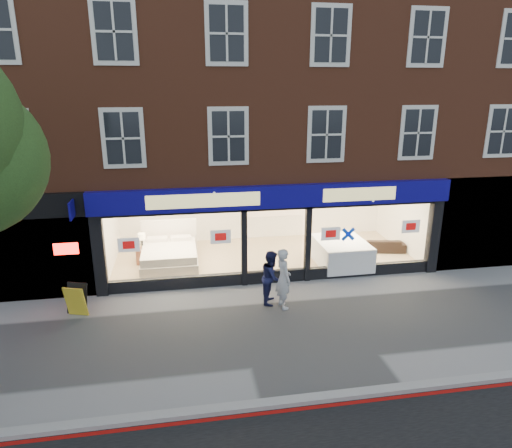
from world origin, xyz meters
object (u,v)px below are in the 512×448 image
object	(u,v)px
pedestrian_grey	(283,278)
pedestrian_blue	(272,277)
sofa	(382,245)
a_board	(76,300)
display_bed	(169,254)
mattress_stack	(341,252)

from	to	relation	value
pedestrian_grey	pedestrian_blue	bearing A→B (deg)	27.00
sofa	pedestrian_blue	distance (m)	6.05
pedestrian_grey	pedestrian_blue	xyz separation A→B (m)	(-0.27, 0.36, -0.09)
pedestrian_grey	a_board	bearing A→B (deg)	75.90
display_bed	pedestrian_grey	bearing A→B (deg)	-47.97
a_board	pedestrian_grey	bearing A→B (deg)	13.67
sofa	a_board	distance (m)	11.07
sofa	pedestrian_blue	world-z (taller)	pedestrian_blue
a_board	pedestrian_grey	xyz separation A→B (m)	(5.84, -0.51, 0.44)
pedestrian_grey	mattress_stack	bearing A→B (deg)	-54.48
display_bed	a_board	world-z (taller)	display_bed
display_bed	mattress_stack	distance (m)	6.11
pedestrian_blue	a_board	bearing A→B (deg)	106.77
display_bed	sofa	world-z (taller)	display_bed
display_bed	a_board	bearing A→B (deg)	-128.90
sofa	pedestrian_blue	bearing A→B (deg)	44.46
display_bed	a_board	xyz separation A→B (m)	(-2.55, -3.15, -0.02)
display_bed	sofa	size ratio (longest dim) A/B	1.41
display_bed	a_board	size ratio (longest dim) A/B	2.60
sofa	pedestrian_grey	xyz separation A→B (m)	(-4.77, -3.69, 0.56)
sofa	pedestrian_blue	size ratio (longest dim) A/B	1.05
sofa	a_board	size ratio (longest dim) A/B	1.84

